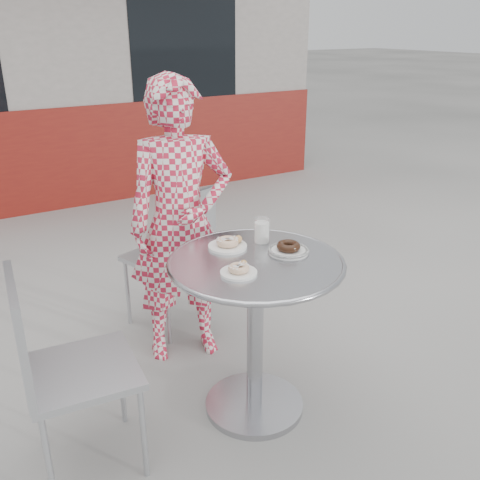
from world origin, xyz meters
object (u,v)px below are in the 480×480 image
chair_left (84,409)px  milk_cup (262,231)px  plate_checker (288,249)px  seated_person (181,224)px  plate_far (228,244)px  plate_near (239,270)px  bistro_table (256,299)px  chair_far (170,283)px

chair_left → milk_cup: size_ratio=7.56×
plate_checker → seated_person: bearing=110.0°
plate_far → plate_near: size_ratio=1.17×
bistro_table → chair_left: 0.85m
bistro_table → chair_left: (-0.79, 0.07, -0.32)m
seated_person → plate_near: (-0.07, -0.71, 0.04)m
chair_left → plate_far: (0.76, 0.12, 0.53)m
seated_person → plate_checker: 0.68m
seated_person → plate_checker: seated_person is taller
bistro_table → plate_checker: plate_checker is taller
chair_far → plate_near: chair_far is taller
bistro_table → chair_far: size_ratio=0.90×
seated_person → chair_left: bearing=-128.7°
milk_cup → plate_near: bearing=-138.3°
chair_far → milk_cup: size_ratio=7.40×
seated_person → plate_near: size_ratio=9.97×
seated_person → plate_far: (0.03, -0.45, 0.04)m
chair_far → milk_cup: bearing=80.8°
chair_far → plate_near: 1.16m
milk_cup → plate_far: bearing=172.0°
bistro_table → seated_person: bearing=95.5°
bistro_table → milk_cup: size_ratio=6.68×
seated_person → milk_cup: bearing=-54.2°
bistro_table → plate_near: (-0.13, -0.08, 0.21)m
bistro_table → plate_near: bearing=-150.1°
chair_left → milk_cup: bearing=-78.9°
chair_far → plate_far: chair_far is taller
chair_left → seated_person: seated_person is taller
chair_far → chair_left: bearing=28.6°
chair_left → milk_cup: 1.09m
bistro_table → chair_far: bearing=90.7°
milk_cup → chair_far: bearing=100.6°
seated_person → milk_cup: seated_person is taller
plate_near → milk_cup: bearing=41.7°
bistro_table → plate_near: size_ratio=5.16×
bistro_table → milk_cup: bearing=50.2°
plate_near → plate_checker: bearing=13.7°
bistro_table → chair_left: bearing=175.0°
bistro_table → plate_checker: 0.27m
chair_far → chair_left: chair_left is taller
bistro_table → plate_checker: size_ratio=4.27×
bistro_table → milk_cup: milk_cup is taller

